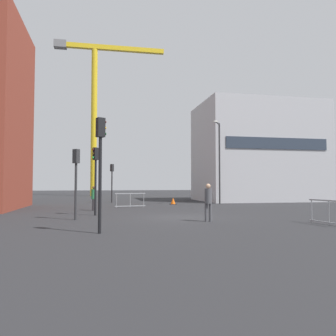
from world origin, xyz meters
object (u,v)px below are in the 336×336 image
streetlamp_tall (219,156)px  traffic_light_corner (96,170)px  traffic_light_median (76,172)px  pedestrian_walking (94,196)px  pedestrian_waiting (208,199)px  traffic_cone_by_barrier (173,201)px  traffic_light_crosswalk (112,177)px  traffic_light_verge (100,156)px  construction_crane (96,95)px

streetlamp_tall → traffic_light_corner: bearing=-140.3°
traffic_light_median → traffic_light_corner: 2.45m
pedestrian_walking → pedestrian_waiting: 9.54m
pedestrian_walking → traffic_cone_by_barrier: (6.69, 5.73, -0.67)m
traffic_light_median → traffic_light_crosswalk: bearing=81.5°
traffic_cone_by_barrier → traffic_light_corner: bearing=-125.1°
traffic_light_corner → traffic_light_verge: traffic_light_verge is taller
streetlamp_tall → traffic_light_corner: streetlamp_tall is taller
construction_crane → traffic_light_median: size_ratio=6.64×
pedestrian_walking → pedestrian_waiting: bearing=-55.4°
construction_crane → traffic_cone_by_barrier: size_ratio=39.76×
construction_crane → traffic_light_corner: (0.37, -32.07, -12.71)m
traffic_cone_by_barrier → construction_crane: bearing=106.9°
traffic_light_corner → traffic_light_verge: 7.14m
streetlamp_tall → traffic_light_verge: (-10.37, -15.94, -1.47)m
traffic_light_median → traffic_light_crosswalk: traffic_light_crosswalk is taller
traffic_light_crosswalk → pedestrian_waiting: bearing=-77.4°
pedestrian_waiting → streetlamp_tall: bearing=67.8°
traffic_light_verge → pedestrian_walking: 10.88m
construction_crane → traffic_light_corner: bearing=-89.3°
traffic_light_median → traffic_light_verge: 5.03m
streetlamp_tall → pedestrian_waiting: streetlamp_tall is taller
traffic_light_median → traffic_cone_by_barrier: 13.94m
construction_crane → pedestrian_waiting: bearing=-81.2°
traffic_light_crosswalk → pedestrian_walking: traffic_light_crosswalk is taller
construction_crane → traffic_light_crosswalk: construction_crane is taller
traffic_light_crosswalk → traffic_light_verge: bearing=-93.2°
streetlamp_tall → traffic_cone_by_barrier: bearing=172.9°
traffic_light_verge → traffic_light_crosswalk: (1.13, 20.32, -0.30)m
streetlamp_tall → traffic_light_median: (-11.55, -11.07, -1.88)m
streetlamp_tall → traffic_cone_by_barrier: 5.72m
traffic_light_median → pedestrian_walking: size_ratio=2.15×
traffic_light_verge → traffic_light_crosswalk: bearing=86.8°
construction_crane → traffic_light_verge: size_ratio=5.58×
traffic_light_crosswalk → streetlamp_tall: bearing=-25.4°
traffic_light_verge → traffic_light_crosswalk: 20.35m
traffic_light_verge → pedestrian_walking: size_ratio=2.56×
streetlamp_tall → construction_crane: bearing=115.3°
streetlamp_tall → pedestrian_walking: streetlamp_tall is taller
pedestrian_waiting → construction_crane: bearing=98.8°
streetlamp_tall → traffic_light_crosswalk: bearing=154.6°
streetlamp_tall → traffic_light_verge: size_ratio=1.74×
traffic_light_median → pedestrian_waiting: traffic_light_median is taller
construction_crane → traffic_light_corner: size_ratio=6.05×
traffic_light_verge → pedestrian_walking: (-0.39, 10.72, -1.84)m
construction_crane → traffic_light_median: construction_crane is taller
construction_crane → traffic_light_median: (-0.56, -34.33, -12.92)m
construction_crane → streetlamp_tall: size_ratio=3.21×
construction_crane → pedestrian_walking: (0.23, -28.49, -14.35)m
traffic_light_crosswalk → traffic_light_median: bearing=-98.5°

